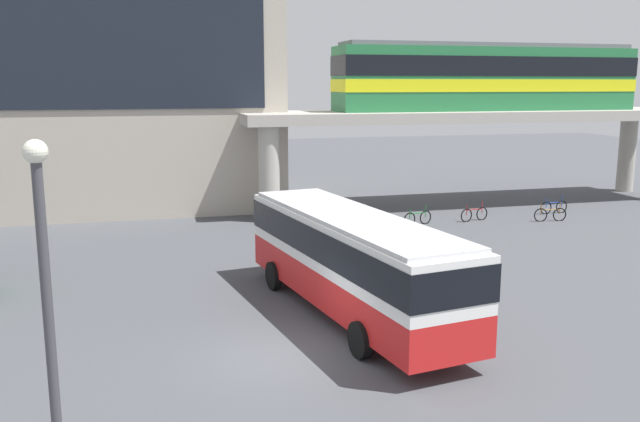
{
  "coord_description": "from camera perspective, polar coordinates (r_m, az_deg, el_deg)",
  "views": [
    {
      "loc": [
        -3.33,
        -16.54,
        7.15
      ],
      "look_at": [
        3.38,
        8.63,
        2.2
      ],
      "focal_mm": 37.73,
      "sensor_mm": 36.0,
      "label": 1
    }
  ],
  "objects": [
    {
      "name": "train",
      "position": [
        41.24,
        13.98,
        11.02
      ],
      "size": [
        18.22,
        2.96,
        3.84
      ],
      "color": "#26723F",
      "rests_on": "elevated_platform"
    },
    {
      "name": "station_building",
      "position": [
        43.34,
        -22.33,
        14.87
      ],
      "size": [
        25.77,
        13.38,
        21.69
      ],
      "color": "#B2A899",
      "rests_on": "ground_plane"
    },
    {
      "name": "bicycle_black",
      "position": [
        33.54,
        4.25,
        -0.95
      ],
      "size": [
        1.76,
        0.42,
        1.04
      ],
      "color": "black",
      "rests_on": "ground_plane"
    },
    {
      "name": "lamp_post",
      "position": [
        11.02,
        -22.07,
        -8.01
      ],
      "size": [
        0.36,
        0.36,
        6.37
      ],
      "color": "#3F3F44",
      "rests_on": "ground_plane"
    },
    {
      "name": "bicycle_brown",
      "position": [
        37.44,
        18.94,
        -0.28
      ],
      "size": [
        1.78,
        0.31,
        1.04
      ],
      "color": "black",
      "rests_on": "ground_plane"
    },
    {
      "name": "bus_main",
      "position": [
        20.77,
        2.61,
        -3.64
      ],
      "size": [
        4.27,
        11.3,
        3.22
      ],
      "color": "red",
      "rests_on": "ground_plane"
    },
    {
      "name": "elevated_platform",
      "position": [
        40.92,
        12.77,
        7.07
      ],
      "size": [
        27.52,
        5.5,
        5.6
      ],
      "color": "#ADA89E",
      "rests_on": "ground_plane"
    },
    {
      "name": "bicycle_red",
      "position": [
        36.41,
        12.95,
        -0.27
      ],
      "size": [
        1.76,
        0.46,
        1.04
      ],
      "color": "black",
      "rests_on": "ground_plane"
    },
    {
      "name": "ground_plane",
      "position": [
        27.69,
        -7.53,
        -4.3
      ],
      "size": [
        120.0,
        120.0,
        0.0
      ],
      "primitive_type": "plane",
      "color": "#47494F"
    },
    {
      "name": "bicycle_blue",
      "position": [
        39.74,
        19.21,
        0.31
      ],
      "size": [
        1.79,
        0.21,
        1.04
      ],
      "color": "black",
      "rests_on": "ground_plane"
    },
    {
      "name": "bicycle_green",
      "position": [
        34.84,
        8.28,
        -0.6
      ],
      "size": [
        1.73,
        0.56,
        1.04
      ],
      "color": "black",
      "rests_on": "ground_plane"
    },
    {
      "name": "bicycle_silver",
      "position": [
        34.93,
        2.97,
        -0.47
      ],
      "size": [
        1.78,
        0.28,
        1.04
      ],
      "color": "black",
      "rests_on": "ground_plane"
    }
  ]
}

